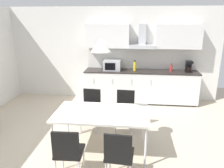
{
  "coord_description": "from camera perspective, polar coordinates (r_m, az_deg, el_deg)",
  "views": [
    {
      "loc": [
        0.89,
        -3.69,
        2.34
      ],
      "look_at": [
        0.43,
        0.73,
        1.0
      ],
      "focal_mm": 35.0,
      "sensor_mm": 36.0,
      "label": 1
    }
  ],
  "objects": [
    {
      "name": "chair_near_left",
      "position": [
        3.33,
        -11.45,
        -16.49
      ],
      "size": [
        0.42,
        0.42,
        0.87
      ],
      "color": "black",
      "rests_on": "ground_plane"
    },
    {
      "name": "dining_table",
      "position": [
        3.89,
        -2.7,
        -7.95
      ],
      "size": [
        1.65,
        0.92,
        0.76
      ],
      "color": "silver",
      "rests_on": "ground_plane"
    },
    {
      "name": "wall_back",
      "position": [
        6.52,
        -1.96,
        7.88
      ],
      "size": [
        6.61,
        0.1,
        2.66
      ],
      "primitive_type": "cube",
      "color": "silver",
      "rests_on": "ground_plane"
    },
    {
      "name": "kitchen_counter",
      "position": [
        6.32,
        7.44,
        -0.6
      ],
      "size": [
        3.17,
        0.62,
        0.93
      ],
      "color": "#333333",
      "rests_on": "ground_plane"
    },
    {
      "name": "coffee_maker",
      "position": [
        6.36,
        19.4,
        4.37
      ],
      "size": [
        0.18,
        0.19,
        0.3
      ],
      "color": "black",
      "rests_on": "kitchen_counter"
    },
    {
      "name": "upper_wall_cabinets",
      "position": [
        6.18,
        7.91,
        12.16
      ],
      "size": [
        3.15,
        0.4,
        0.66
      ],
      "color": "silver"
    },
    {
      "name": "chair_far_left",
      "position": [
        4.78,
        -5.5,
        -5.54
      ],
      "size": [
        0.43,
        0.43,
        0.87
      ],
      "color": "black",
      "rests_on": "ground_plane"
    },
    {
      "name": "ground_plane",
      "position": [
        4.47,
        -6.67,
        -15.09
      ],
      "size": [
        8.27,
        7.91,
        0.02
      ],
      "primitive_type": "cube",
      "color": "beige"
    },
    {
      "name": "backsplash_tile",
      "position": [
        6.42,
        7.64,
        6.49
      ],
      "size": [
        3.15,
        0.02,
        0.56
      ],
      "primitive_type": "cube",
      "color": "silver",
      "rests_on": "kitchen_counter"
    },
    {
      "name": "bottle_yellow",
      "position": [
        6.16,
        5.96,
        4.66
      ],
      "size": [
        0.08,
        0.08,
        0.3
      ],
      "color": "yellow",
      "rests_on": "kitchen_counter"
    },
    {
      "name": "chair_far_right",
      "position": [
        4.69,
        3.44,
        -5.92
      ],
      "size": [
        0.42,
        0.42,
        0.87
      ],
      "color": "black",
      "rests_on": "ground_plane"
    },
    {
      "name": "microwave",
      "position": [
        6.2,
        0.03,
        4.93
      ],
      "size": [
        0.48,
        0.35,
        0.28
      ],
      "color": "#ADADB2",
      "rests_on": "kitchen_counter"
    },
    {
      "name": "pendant_lamp",
      "position": [
        3.55,
        -2.97,
        10.18
      ],
      "size": [
        0.32,
        0.32,
        0.22
      ],
      "primitive_type": "cone",
      "color": "silver"
    },
    {
      "name": "bottle_red",
      "position": [
        6.3,
        15.21,
        4.06
      ],
      "size": [
        0.06,
        0.06,
        0.21
      ],
      "color": "red",
      "rests_on": "kitchen_counter"
    },
    {
      "name": "chair_near_right",
      "position": [
        3.21,
        1.78,
        -17.56
      ],
      "size": [
        0.42,
        0.42,
        0.87
      ],
      "color": "black",
      "rests_on": "ground_plane"
    }
  ]
}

